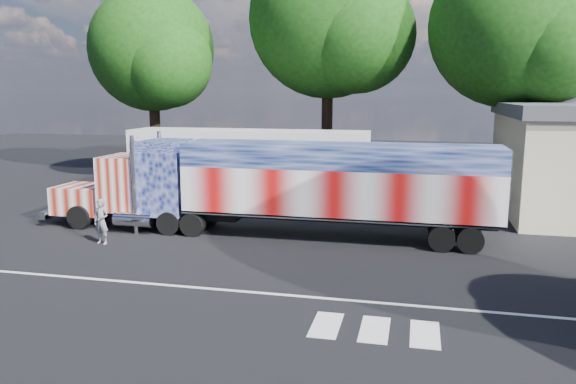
% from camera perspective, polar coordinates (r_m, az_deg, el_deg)
% --- Properties ---
extents(ground, '(100.00, 100.00, 0.00)m').
position_cam_1_polar(ground, '(19.38, -2.03, -7.07)').
color(ground, black).
extents(lane_markings, '(30.00, 2.67, 0.01)m').
position_cam_1_polar(lane_markings, '(15.54, 0.48, -11.50)').
color(lane_markings, silver).
rests_on(lane_markings, ground).
extents(semi_truck, '(18.87, 2.98, 4.02)m').
position_cam_1_polar(semi_truck, '(22.48, -0.74, 0.77)').
color(semi_truck, black).
rests_on(semi_truck, ground).
extents(coach_bus, '(12.78, 2.98, 3.72)m').
position_cam_1_polar(coach_bus, '(30.19, -4.06, 2.89)').
color(coach_bus, white).
rests_on(coach_bus, ground).
extents(woman, '(0.70, 0.53, 1.74)m').
position_cam_1_polar(woman, '(22.50, -18.44, -2.87)').
color(woman, slate).
rests_on(woman, ground).
extents(tree_nw_a, '(8.57, 8.16, 12.59)m').
position_cam_1_polar(tree_nw_a, '(39.01, -13.50, 13.88)').
color(tree_nw_a, black).
rests_on(tree_nw_a, ground).
extents(tree_n_mid, '(10.32, 9.83, 15.11)m').
position_cam_1_polar(tree_n_mid, '(36.29, 4.36, 17.10)').
color(tree_n_mid, black).
rests_on(tree_n_mid, ground).
extents(tree_ne_a, '(9.16, 8.72, 13.58)m').
position_cam_1_polar(tree_ne_a, '(33.33, 22.04, 15.34)').
color(tree_ne_a, black).
rests_on(tree_ne_a, ground).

